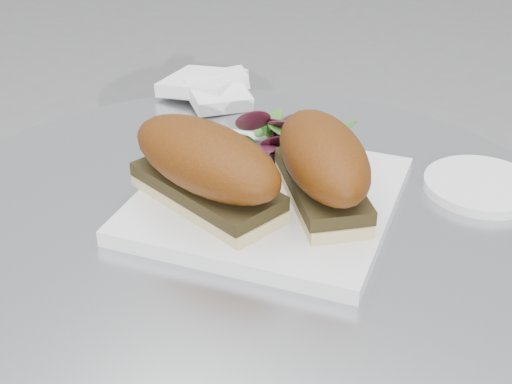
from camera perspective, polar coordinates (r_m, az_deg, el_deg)
plate at (r=0.72m, az=0.96°, el=-0.55°), size 0.29×0.29×0.02m
sandwich_left at (r=0.68m, az=-4.04°, el=2.14°), size 0.20×0.12×0.08m
sandwich_right at (r=0.68m, az=5.38°, el=2.28°), size 0.17×0.17×0.08m
salad at (r=0.77m, az=2.42°, el=4.45°), size 0.12×0.12×0.05m
napkin at (r=0.96m, az=-3.67°, el=7.92°), size 0.14×0.14×0.02m
saucer at (r=0.78m, az=17.61°, el=0.48°), size 0.12×0.12×0.01m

